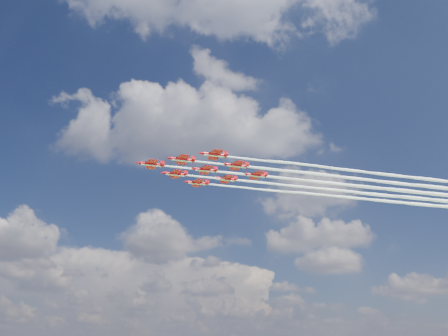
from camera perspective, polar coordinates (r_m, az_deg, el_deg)
The scene contains 9 objects.
jet_lead at distance 172.54m, azimuth 16.76°, elevation -2.21°, with size 151.86×56.16×2.45m.
jet_row2_port at distance 172.57m, azimuth 20.50°, elevation -1.72°, with size 151.86×56.16×2.45m.
jet_row2_starb at distance 182.56m, azimuth 18.21°, elevation -3.17°, with size 151.86×56.16×2.45m.
jet_row3_port at distance 173.34m, azimuth 24.23°, elevation -1.21°, with size 151.86×56.16×2.45m.
jet_row3_centre at distance 182.83m, azimuth 21.74°, elevation -2.69°, with size 151.86×56.16×2.45m.
jet_row3_starb at distance 192.73m, azimuth 19.51°, elevation -4.02°, with size 151.86×56.16×2.45m.
jet_row4_port at distance 183.79m, azimuth 25.26°, elevation -2.21°, with size 151.86×56.16×2.45m.
jet_row4_starb at distance 193.21m, azimuth 22.86°, elevation -3.56°, with size 151.86×56.16×2.45m.
jet_tail at distance 194.35m, azimuth 26.17°, elevation -3.10°, with size 151.86×56.16×2.45m.
Camera 1 is at (12.99, -134.79, 31.06)m, focal length 35.00 mm.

